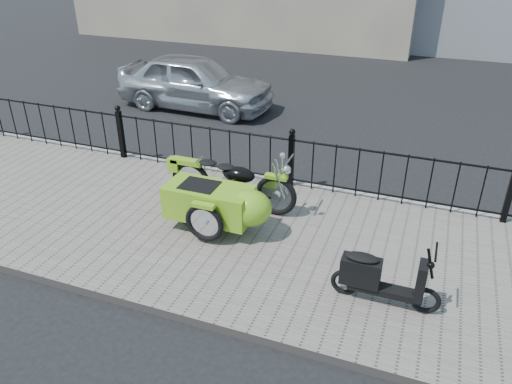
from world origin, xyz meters
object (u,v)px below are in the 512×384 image
at_px(motorcycle_sidecar, 224,199).
at_px(scooter, 378,278).
at_px(spare_tire, 190,208).
at_px(sedan_car, 195,82).

height_order(motorcycle_sidecar, scooter, motorcycle_sidecar).
bearing_deg(spare_tire, sedan_car, 115.96).
relative_size(motorcycle_sidecar, scooter, 1.71).
xyz_separation_m(scooter, sedan_car, (-5.58, 6.18, 0.22)).
distance_m(motorcycle_sidecar, scooter, 2.63).
height_order(scooter, sedan_car, sedan_car).
distance_m(scooter, spare_tire, 3.05).
relative_size(scooter, spare_tire, 2.13).
bearing_deg(spare_tire, scooter, -14.70).
relative_size(spare_tire, sedan_car, 0.15).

